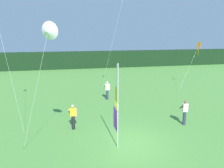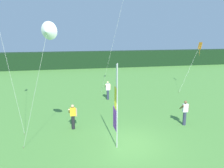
{
  "view_description": "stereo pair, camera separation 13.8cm",
  "coord_description": "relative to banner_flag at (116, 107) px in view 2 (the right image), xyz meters",
  "views": [
    {
      "loc": [
        -3.29,
        -11.07,
        6.15
      ],
      "look_at": [
        -0.19,
        3.55,
        2.68
      ],
      "focal_mm": 35.7,
      "sensor_mm": 36.0,
      "label": 1
    },
    {
      "loc": [
        -3.15,
        -11.1,
        6.15
      ],
      "look_at": [
        -0.19,
        3.55,
        2.68
      ],
      "focal_mm": 35.7,
      "sensor_mm": 36.0,
      "label": 2
    }
  ],
  "objects": [
    {
      "name": "ground_plane",
      "position": [
        0.69,
        -0.03,
        -2.23
      ],
      "size": [
        120.0,
        120.0,
        0.0
      ],
      "primitive_type": "plane",
      "color": "#518E3D"
    },
    {
      "name": "distant_treeline",
      "position": [
        0.69,
        28.45,
        -0.79
      ],
      "size": [
        80.0,
        2.4,
        2.87
      ],
      "primitive_type": "cube",
      "color": "black",
      "rests_on": "ground"
    },
    {
      "name": "banner_flag",
      "position": [
        0.0,
        0.0,
        0.0
      ],
      "size": [
        0.06,
        1.03,
        4.65
      ],
      "color": "#B7B7BC",
      "rests_on": "ground"
    },
    {
      "name": "person_near_banner",
      "position": [
        -2.26,
        2.63,
        -1.34
      ],
      "size": [
        0.55,
        0.48,
        1.67
      ],
      "color": "black",
      "rests_on": "ground"
    },
    {
      "name": "person_mid_field",
      "position": [
        1.12,
        8.61,
        -1.29
      ],
      "size": [
        0.55,
        0.48,
        1.75
      ],
      "color": "#2D334C",
      "rests_on": "ground"
    },
    {
      "name": "person_far_left",
      "position": [
        5.15,
        1.78,
        -1.31
      ],
      "size": [
        0.55,
        0.48,
        1.72
      ],
      "color": "#2D334C",
      "rests_on": "ground"
    },
    {
      "name": "kite_orange_diamond_1",
      "position": [
        11.78,
        11.16,
        2.23
      ],
      "size": [
        3.19,
        1.97,
        5.11
      ],
      "color": "brown",
      "rests_on": "ground"
    },
    {
      "name": "kite_white_delta_2",
      "position": [
        -3.3,
        -0.28,
        3.97
      ],
      "size": [
        2.21,
        1.33,
        6.66
      ],
      "color": "brown",
      "rests_on": "ground"
    }
  ]
}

